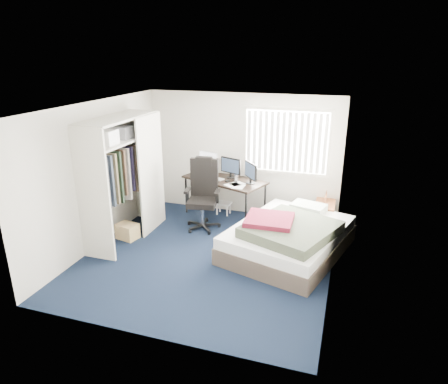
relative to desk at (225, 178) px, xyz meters
name	(u,v)px	position (x,y,z in m)	size (l,w,h in m)	color
ground	(208,256)	(0.25, -1.75, -0.84)	(4.20, 4.20, 0.00)	black
room_shell	(207,171)	(0.25, -1.75, 0.67)	(4.20, 4.20, 4.20)	silver
window_assembly	(286,142)	(1.15, 0.29, 0.76)	(1.72, 0.09, 1.32)	white
closet	(123,167)	(-1.42, -1.48, 0.51)	(0.64, 1.84, 2.22)	beige
desk	(225,178)	(0.00, 0.00, 0.00)	(1.83, 1.31, 1.28)	black
office_chair	(203,201)	(-0.26, -0.61, -0.32)	(0.74, 0.74, 1.37)	black
footstool	(223,205)	(-0.07, 0.10, -0.64)	(0.33, 0.27, 0.25)	white
nightstand	(325,205)	(2.00, 0.10, -0.40)	(0.38, 0.74, 0.69)	brown
bed	(288,237)	(1.50, -1.21, -0.54)	(2.19, 2.57, 0.72)	#443831
pine_box	(128,231)	(-1.40, -1.55, -0.70)	(0.37, 0.28, 0.28)	tan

